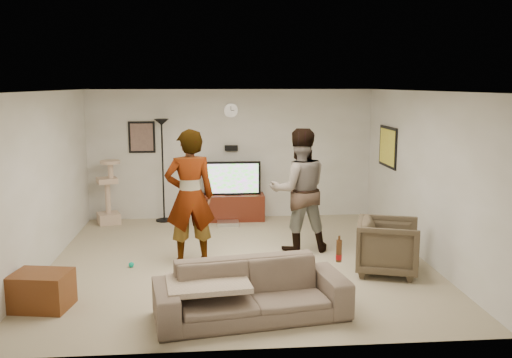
{
  "coord_description": "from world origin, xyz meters",
  "views": [
    {
      "loc": [
        -0.42,
        -7.79,
        2.6
      ],
      "look_at": [
        0.27,
        0.2,
        1.2
      ],
      "focal_mm": 38.35,
      "sensor_mm": 36.0,
      "label": 1
    }
  ],
  "objects": [
    {
      "name": "wall_back",
      "position": [
        0.0,
        2.75,
        1.25
      ],
      "size": [
        5.5,
        0.04,
        2.5
      ],
      "primitive_type": "cube",
      "color": "beige",
      "rests_on": "floor"
    },
    {
      "name": "wall_speaker",
      "position": [
        0.0,
        2.69,
        1.38
      ],
      "size": [
        0.25,
        0.1,
        0.1
      ],
      "primitive_type": "cube",
      "color": "black",
      "rests_on": "wall_back"
    },
    {
      "name": "person_right",
      "position": [
        0.97,
        0.48,
        0.97
      ],
      "size": [
        1.0,
        0.81,
        1.93
      ],
      "primitive_type": "imported",
      "rotation": [
        0.0,
        0.0,
        3.23
      ],
      "color": "navy",
      "rests_on": "floor"
    },
    {
      "name": "picture_right",
      "position": [
        2.73,
        1.6,
        1.5
      ],
      "size": [
        0.03,
        0.78,
        0.62
      ],
      "primitive_type": "cube",
      "color": "yellow",
      "rests_on": "wall_right"
    },
    {
      "name": "ceiling",
      "position": [
        0.0,
        0.0,
        2.51
      ],
      "size": [
        5.5,
        5.5,
        0.02
      ],
      "primitive_type": "cube",
      "color": "white",
      "rests_on": "wall_back"
    },
    {
      "name": "throw_blanket",
      "position": [
        -0.46,
        -2.0,
        0.42
      ],
      "size": [
        0.98,
        0.81,
        0.06
      ],
      "primitive_type": "cube",
      "rotation": [
        0.0,
        0.0,
        0.13
      ],
      "color": "beige",
      "rests_on": "sofa"
    },
    {
      "name": "tv_stand",
      "position": [
        0.01,
        2.5,
        0.25
      ],
      "size": [
        1.21,
        0.45,
        0.5
      ],
      "primitive_type": "cube",
      "color": "#491A0F",
      "rests_on": "floor"
    },
    {
      "name": "side_table",
      "position": [
        -2.4,
        -1.53,
        0.22
      ],
      "size": [
        0.72,
        0.59,
        0.43
      ],
      "primitive_type": "cube",
      "rotation": [
        0.0,
        0.0,
        -0.17
      ],
      "color": "#582C12",
      "rests_on": "floor"
    },
    {
      "name": "wall_front",
      "position": [
        0.0,
        -2.75,
        1.25
      ],
      "size": [
        5.5,
        0.04,
        2.5
      ],
      "primitive_type": "cube",
      "color": "beige",
      "rests_on": "floor"
    },
    {
      "name": "picture_back",
      "position": [
        -1.7,
        2.73,
        1.6
      ],
      "size": [
        0.42,
        0.03,
        0.52
      ],
      "primitive_type": "cube",
      "color": "brown",
      "rests_on": "wall_back"
    },
    {
      "name": "sofa",
      "position": [
        0.02,
        -2.0,
        0.31
      ],
      "size": [
        2.25,
        1.17,
        0.63
      ],
      "primitive_type": "imported",
      "rotation": [
        0.0,
        0.0,
        0.16
      ],
      "color": "#69594C",
      "rests_on": "floor"
    },
    {
      "name": "armchair",
      "position": [
        2.03,
        -0.68,
        0.38
      ],
      "size": [
        1.05,
        1.03,
        0.76
      ],
      "primitive_type": "imported",
      "rotation": [
        0.0,
        0.0,
        1.25
      ],
      "color": "#4C402F",
      "rests_on": "floor"
    },
    {
      "name": "tv",
      "position": [
        0.01,
        2.5,
        0.82
      ],
      "size": [
        1.08,
        0.08,
        0.64
      ],
      "primitive_type": "cube",
      "color": "black",
      "rests_on": "tv_stand"
    },
    {
      "name": "wall_clock",
      "position": [
        0.0,
        2.72,
        2.1
      ],
      "size": [
        0.26,
        0.04,
        0.26
      ],
      "primitive_type": "cylinder",
      "rotation": [
        1.57,
        0.0,
        0.0
      ],
      "color": "white",
      "rests_on": "wall_back"
    },
    {
      "name": "floor",
      "position": [
        0.0,
        0.0,
        -0.01
      ],
      "size": [
        5.5,
        5.5,
        0.02
      ],
      "primitive_type": "cube",
      "color": "tan",
      "rests_on": "ground"
    },
    {
      "name": "cat_tree",
      "position": [
        -2.33,
        2.44,
        0.61
      ],
      "size": [
        0.5,
        0.5,
        1.21
      ],
      "primitive_type": "cube",
      "rotation": [
        0.0,
        0.0,
        0.36
      ],
      "color": "#CDB096",
      "rests_on": "floor"
    },
    {
      "name": "toy_ball",
      "position": [
        -1.56,
        -0.15,
        0.04
      ],
      "size": [
        0.08,
        0.08,
        0.08
      ],
      "primitive_type": "sphere",
      "color": "#06A17E",
      "rests_on": "floor"
    },
    {
      "name": "tv_screen",
      "position": [
        0.01,
        2.46,
        0.82
      ],
      "size": [
        0.99,
        0.01,
        0.56
      ],
      "primitive_type": "cube",
      "color": "#3EDE25",
      "rests_on": "tv"
    },
    {
      "name": "person_left",
      "position": [
        -0.71,
        0.02,
        0.99
      ],
      "size": [
        0.78,
        0.58,
        1.97
      ],
      "primitive_type": "imported",
      "rotation": [
        0.0,
        0.0,
        3.3
      ],
      "color": "#ABABAB",
      "rests_on": "floor"
    },
    {
      "name": "floor_lamp",
      "position": [
        -1.31,
        2.55,
        0.98
      ],
      "size": [
        0.32,
        0.32,
        1.95
      ],
      "primitive_type": "cylinder",
      "color": "black",
      "rests_on": "floor"
    },
    {
      "name": "wall_right",
      "position": [
        2.75,
        0.0,
        1.25
      ],
      "size": [
        0.04,
        5.5,
        2.5
      ],
      "primitive_type": "cube",
      "color": "beige",
      "rests_on": "floor"
    },
    {
      "name": "wall_left",
      "position": [
        -2.75,
        0.0,
        1.25
      ],
      "size": [
        0.04,
        5.5,
        2.5
      ],
      "primitive_type": "cube",
      "color": "beige",
      "rests_on": "floor"
    },
    {
      "name": "beer_bottle",
      "position": [
        1.01,
        -2.0,
        0.75
      ],
      "size": [
        0.06,
        0.06,
        0.25
      ],
      "primitive_type": "cylinder",
      "color": "#573216",
      "rests_on": "sofa"
    },
    {
      "name": "console_box",
      "position": [
        -0.1,
        2.11,
        0.04
      ],
      "size": [
        0.4,
        0.3,
        0.07
      ],
      "primitive_type": "cube",
      "color": "silver",
      "rests_on": "floor"
    }
  ]
}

